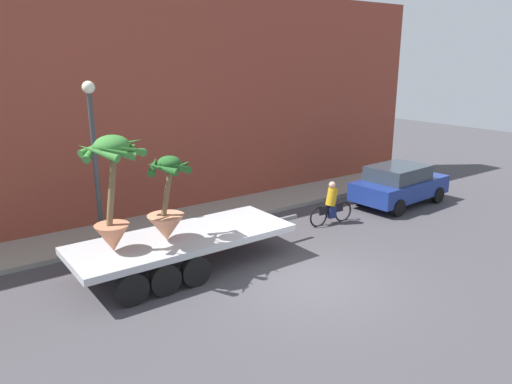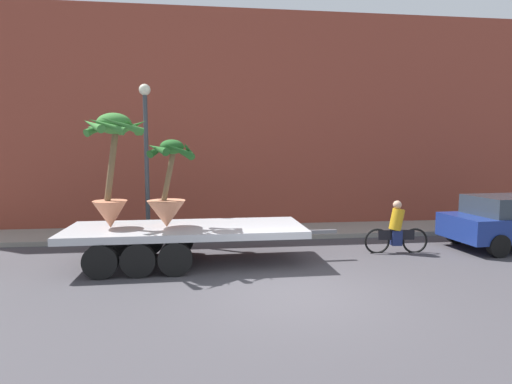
# 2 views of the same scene
# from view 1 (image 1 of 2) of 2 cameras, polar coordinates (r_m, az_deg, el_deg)

# --- Properties ---
(ground_plane) EXTENTS (60.00, 60.00, 0.00)m
(ground_plane) POSITION_cam_1_polar(r_m,az_deg,el_deg) (12.81, 6.46, -10.36)
(ground_plane) COLOR #423F44
(sidewalk) EXTENTS (24.00, 2.20, 0.15)m
(sidewalk) POSITION_cam_1_polar(r_m,az_deg,el_deg) (17.43, -7.03, -2.94)
(sidewalk) COLOR gray
(sidewalk) RESTS_ON ground
(building_facade) EXTENTS (24.00, 1.20, 8.00)m
(building_facade) POSITION_cam_1_polar(r_m,az_deg,el_deg) (18.12, -10.08, 10.36)
(building_facade) COLOR brown
(building_facade) RESTS_ON ground
(flatbed_trailer) EXTENTS (7.04, 2.37, 0.98)m
(flatbed_trailer) POSITION_cam_1_polar(r_m,az_deg,el_deg) (13.11, -9.60, -6.21)
(flatbed_trailer) COLOR #B7BABF
(flatbed_trailer) RESTS_ON ground
(potted_palm_rear) EXTENTS (1.69, 1.67, 2.88)m
(potted_palm_rear) POSITION_cam_1_polar(r_m,az_deg,el_deg) (12.02, -16.66, 0.53)
(potted_palm_rear) COLOR #C17251
(potted_palm_rear) RESTS_ON flatbed_trailer
(potted_palm_middle) EXTENTS (1.26, 1.28, 2.23)m
(potted_palm_middle) POSITION_cam_1_polar(r_m,az_deg,el_deg) (12.63, -10.48, -1.85)
(potted_palm_middle) COLOR tan
(potted_palm_middle) RESTS_ON flatbed_trailer
(cyclist) EXTENTS (1.84, 0.37, 1.54)m
(cyclist) POSITION_cam_1_polar(r_m,az_deg,el_deg) (16.85, 8.93, -1.55)
(cyclist) COLOR black
(cyclist) RESTS_ON ground
(parked_car) EXTENTS (4.24, 2.18, 1.58)m
(parked_car) POSITION_cam_1_polar(r_m,az_deg,el_deg) (19.63, 16.62, 0.92)
(parked_car) COLOR navy
(parked_car) RESTS_ON ground
(street_lamp) EXTENTS (0.36, 0.36, 4.83)m
(street_lamp) POSITION_cam_1_polar(r_m,az_deg,el_deg) (14.58, -18.69, 5.49)
(street_lamp) COLOR #383D42
(street_lamp) RESTS_ON sidewalk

